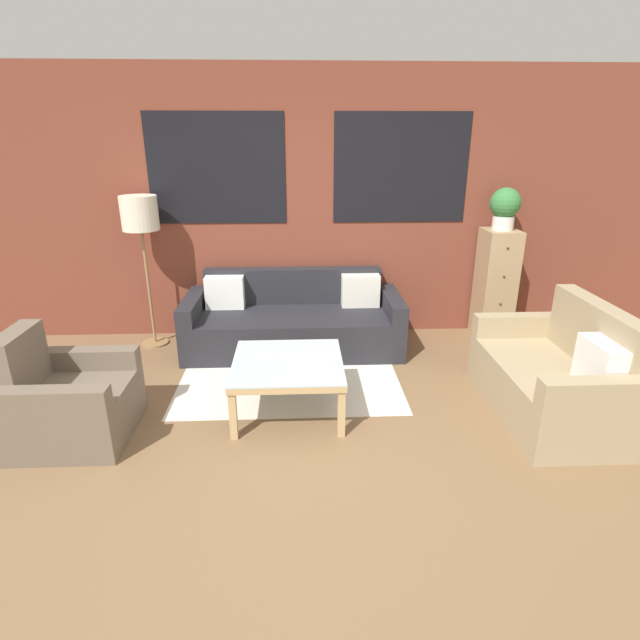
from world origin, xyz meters
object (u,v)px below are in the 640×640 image
couch_dark (293,322)px  floor_lamp (140,219)px  drawer_cabinet (495,285)px  armchair_corner (69,402)px  potted_plant (505,207)px  settee_vintage (555,379)px  coffee_table (288,368)px

couch_dark → floor_lamp: 1.85m
couch_dark → drawer_cabinet: bearing=5.5°
armchair_corner → floor_lamp: size_ratio=0.53×
potted_plant → drawer_cabinet: bearing=-90.0°
floor_lamp → potted_plant: 3.70m
couch_dark → settee_vintage: size_ratio=1.57×
drawer_cabinet → armchair_corner: bearing=-154.8°
armchair_corner → coffee_table: bearing=10.5°
potted_plant → settee_vintage: bearing=-93.8°
settee_vintage → drawer_cabinet: bearing=86.2°
settee_vintage → couch_dark: bearing=145.1°
armchair_corner → floor_lamp: (0.14, 1.75, 1.06)m
couch_dark → armchair_corner: (-1.65, -1.60, 0.00)m
coffee_table → couch_dark: bearing=88.4°
settee_vintage → floor_lamp: size_ratio=0.90×
potted_plant → coffee_table: bearing=-145.9°
armchair_corner → coffee_table: (1.61, 0.30, 0.09)m
drawer_cabinet → couch_dark: bearing=-174.5°
coffee_table → floor_lamp: (-1.47, 1.45, 0.97)m
couch_dark → floor_lamp: size_ratio=1.41×
couch_dark → drawer_cabinet: 2.23m
armchair_corner → potted_plant: potted_plant is taller
potted_plant → armchair_corner: bearing=-154.8°
couch_dark → floor_lamp: (-1.50, 0.16, 1.06)m
settee_vintage → potted_plant: potted_plant is taller
settee_vintage → floor_lamp: floor_lamp is taller
coffee_table → floor_lamp: bearing=135.2°
couch_dark → coffee_table: couch_dark is taller
settee_vintage → floor_lamp: 4.06m
settee_vintage → potted_plant: (0.11, 1.66, 1.12)m
coffee_table → drawer_cabinet: bearing=34.1°
drawer_cabinet → potted_plant: (-0.00, 0.00, 0.84)m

